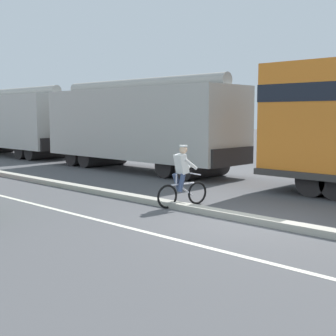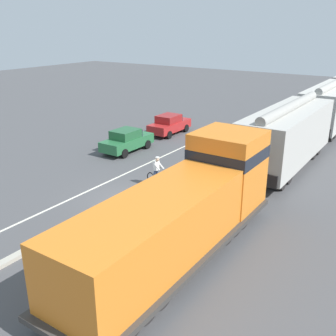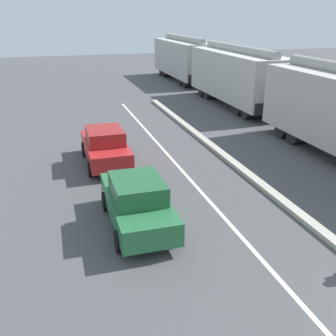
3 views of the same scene
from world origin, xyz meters
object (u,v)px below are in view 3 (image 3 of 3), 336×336
Objects in this scene: hopper_car_trailing at (183,59)px; parked_car_red at (105,146)px; hopper_car_middle at (237,76)px; parked_car_green at (137,202)px.

hopper_car_trailing reaches higher than parked_car_red.
hopper_car_middle is 18.09m from parked_car_green.
parked_car_green is at bearing -125.55° from hopper_car_middle.
hopper_car_middle reaches higher than parked_car_red.
parked_car_green is (-10.49, -26.28, -1.26)m from hopper_car_trailing.
hopper_car_middle is at bearing 54.45° from parked_car_green.
hopper_car_middle is 1.00× the size of hopper_car_trailing.
hopper_car_trailing reaches higher than parked_car_green.
hopper_car_middle is at bearing -90.00° from hopper_car_trailing.
hopper_car_trailing is 2.52× the size of parked_car_green.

